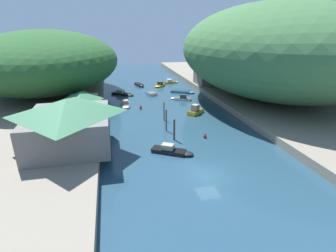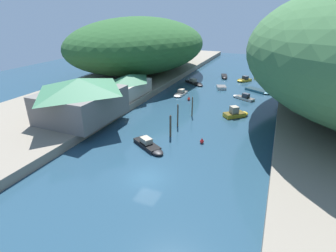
# 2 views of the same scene
# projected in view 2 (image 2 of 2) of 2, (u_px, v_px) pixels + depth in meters

# --- Properties ---
(water_surface) EXTENTS (130.00, 130.00, 0.00)m
(water_surface) POSITION_uv_depth(u_px,v_px,m) (214.00, 99.00, 53.26)
(water_surface) COLOR #234256
(water_surface) RESTS_ON ground
(left_bank) EXTENTS (22.00, 120.00, 1.22)m
(left_bank) POSITION_uv_depth(u_px,v_px,m) (118.00, 85.00, 61.28)
(left_bank) COLOR gray
(left_bank) RESTS_ON ground
(hillside_left) EXTENTS (32.52, 45.52, 14.01)m
(hillside_left) POSITION_uv_depth(u_px,v_px,m) (139.00, 45.00, 69.71)
(hillside_left) COLOR #285628
(hillside_left) RESTS_ON left_bank
(waterfront_building) EXTENTS (10.55, 12.20, 6.17)m
(waterfront_building) POSITION_uv_depth(u_px,v_px,m) (81.00, 98.00, 39.28)
(waterfront_building) COLOR slate
(waterfront_building) RESTS_ON left_bank
(boathouse_shed) EXTENTS (5.46, 10.13, 4.01)m
(boathouse_shed) POSITION_uv_depth(u_px,v_px,m) (129.00, 84.00, 50.90)
(boathouse_shed) COLOR #B2A899
(boathouse_shed) RESTS_ON left_bank
(right_bank_cottage) EXTENTS (5.76, 7.92, 5.17)m
(right_bank_cottage) POSITION_uv_depth(u_px,v_px,m) (299.00, 74.00, 56.53)
(right_bank_cottage) COLOR slate
(right_bank_cottage) RESTS_ON right_bank
(boat_far_upstream) EXTENTS (4.35, 4.16, 1.83)m
(boat_far_upstream) POSITION_uv_depth(u_px,v_px,m) (236.00, 113.00, 44.09)
(boat_far_upstream) COLOR gold
(boat_far_upstream) RESTS_ON water_surface
(boat_far_right_bank) EXTENTS (4.67, 2.01, 1.20)m
(boat_far_right_bank) POSITION_uv_depth(u_px,v_px,m) (263.00, 78.00, 68.51)
(boat_far_right_bank) COLOR gold
(boat_far_right_bank) RESTS_ON water_surface
(boat_cabin_cruiser) EXTENTS (4.84, 3.35, 1.30)m
(boat_cabin_cruiser) POSITION_uv_depth(u_px,v_px,m) (243.00, 97.00, 52.94)
(boat_cabin_cruiser) COLOR silver
(boat_cabin_cruiser) RESTS_ON water_surface
(boat_navy_launch) EXTENTS (5.61, 4.19, 1.19)m
(boat_navy_launch) POSITION_uv_depth(u_px,v_px,m) (149.00, 145.00, 33.92)
(boat_navy_launch) COLOR black
(boat_navy_launch) RESTS_ON water_surface
(boat_small_dinghy) EXTENTS (1.89, 4.56, 1.18)m
(boat_small_dinghy) POSITION_uv_depth(u_px,v_px,m) (180.00, 94.00, 55.44)
(boat_small_dinghy) COLOR silver
(boat_small_dinghy) RESTS_ON water_surface
(boat_near_quay) EXTENTS (5.67, 4.77, 1.23)m
(boat_near_quay) POSITION_uv_depth(u_px,v_px,m) (195.00, 83.00, 63.81)
(boat_near_quay) COLOR black
(boat_near_quay) RESTS_ON water_surface
(boat_open_rowboat) EXTENTS (3.77, 4.18, 1.33)m
(boat_open_rowboat) POSITION_uv_depth(u_px,v_px,m) (244.00, 80.00, 66.45)
(boat_open_rowboat) COLOR gold
(boat_open_rowboat) RESTS_ON water_surface
(boat_yellow_tender) EXTENTS (2.55, 4.88, 0.62)m
(boat_yellow_tender) POSITION_uv_depth(u_px,v_px,m) (224.00, 77.00, 70.01)
(boat_yellow_tender) COLOR black
(boat_yellow_tender) RESTS_ON water_surface
(boat_mid_channel) EXTENTS (2.91, 3.63, 0.65)m
(boat_mid_channel) POSITION_uv_depth(u_px,v_px,m) (221.00, 87.00, 60.41)
(boat_mid_channel) COLOR white
(boat_mid_channel) RESTS_ON water_surface
(boat_white_cruiser) EXTENTS (6.26, 4.83, 0.47)m
(boat_white_cruiser) POSITION_uv_depth(u_px,v_px,m) (259.00, 91.00, 57.71)
(boat_white_cruiser) COLOR teal
(boat_white_cruiser) RESTS_ON water_surface
(mooring_post_nearest) EXTENTS (0.29, 0.29, 3.27)m
(mooring_post_nearest) POSITION_uv_depth(u_px,v_px,m) (170.00, 126.00, 36.50)
(mooring_post_nearest) COLOR #4C3D2D
(mooring_post_nearest) RESTS_ON water_surface
(mooring_post_second) EXTENTS (0.22, 0.22, 3.59)m
(mooring_post_second) POSITION_uv_depth(u_px,v_px,m) (178.00, 115.00, 39.78)
(mooring_post_second) COLOR #4C3D2D
(mooring_post_second) RESTS_ON water_surface
(mooring_post_middle) EXTENTS (0.21, 0.21, 3.41)m
(mooring_post_middle) POSITION_uv_depth(u_px,v_px,m) (192.00, 107.00, 43.78)
(mooring_post_middle) COLOR brown
(mooring_post_middle) RESTS_ON water_surface
(channel_buoy_near) EXTENTS (0.53, 0.53, 0.80)m
(channel_buoy_near) POSITION_uv_depth(u_px,v_px,m) (202.00, 141.00, 35.14)
(channel_buoy_near) COLOR red
(channel_buoy_near) RESTS_ON water_surface
(channel_buoy_far) EXTENTS (0.58, 0.58, 0.86)m
(channel_buoy_far) POSITION_uv_depth(u_px,v_px,m) (189.00, 99.00, 52.12)
(channel_buoy_far) COLOR red
(channel_buoy_far) RESTS_ON water_surface
(person_on_quay) EXTENTS (0.29, 0.42, 1.69)m
(person_on_quay) POSITION_uv_depth(u_px,v_px,m) (102.00, 107.00, 41.88)
(person_on_quay) COLOR #282D3D
(person_on_quay) RESTS_ON left_bank
(person_by_boathouse) EXTENTS (0.29, 0.41, 1.69)m
(person_by_boathouse) POSITION_uv_depth(u_px,v_px,m) (124.00, 96.00, 47.75)
(person_by_boathouse) COLOR #282D3D
(person_by_boathouse) RESTS_ON left_bank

